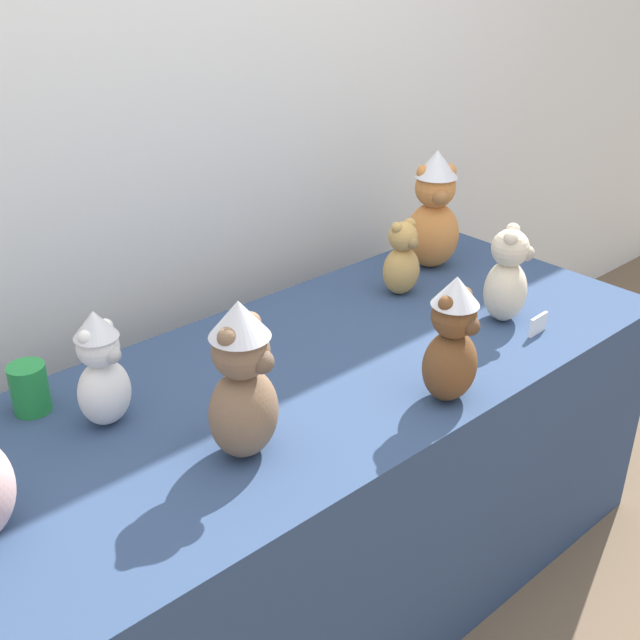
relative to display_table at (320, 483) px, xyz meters
name	(u,v)px	position (x,y,z in m)	size (l,w,h in m)	color
ground_plane	(385,638)	(0.00, -0.25, -0.35)	(10.00, 10.00, 0.00)	brown
wall_back	(155,70)	(0.00, 0.63, 0.95)	(7.00, 0.08, 2.60)	white
display_table	(320,483)	(0.00, 0.00, 0.00)	(1.86, 0.77, 0.71)	navy
teddy_bear_mocha	(243,382)	(-0.33, -0.15, 0.52)	(0.18, 0.17, 0.33)	#7F6047
teddy_bear_snow	(101,370)	(-0.49, 0.12, 0.48)	(0.14, 0.13, 0.26)	white
teddy_bear_chestnut	(452,341)	(0.12, -0.29, 0.50)	(0.14, 0.12, 0.29)	brown
teddy_bear_cream	(507,277)	(0.52, -0.14, 0.47)	(0.17, 0.16, 0.26)	beige
teddy_bear_honey	(402,260)	(0.44, 0.15, 0.45)	(0.11, 0.10, 0.22)	tan
teddy_bear_ginger	(434,211)	(0.64, 0.22, 0.53)	(0.21, 0.20, 0.36)	#D17F3D
party_cup_green	(30,388)	(-0.59, 0.27, 0.41)	(0.08, 0.08, 0.11)	#238C3D
name_card_front_left	(539,325)	(0.52, -0.25, 0.38)	(0.07, 0.01, 0.05)	white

